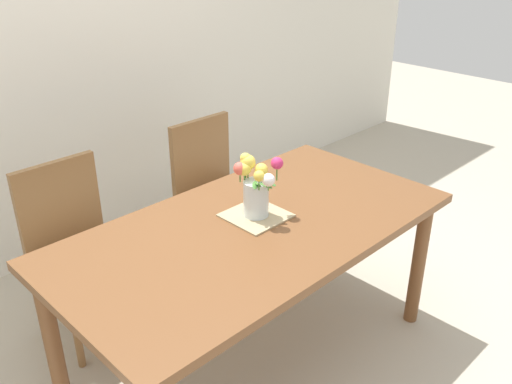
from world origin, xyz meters
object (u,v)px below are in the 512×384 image
chair_left (75,239)px  chair_right (214,184)px  flower_vase (255,186)px  dining_table (254,241)px

chair_left → chair_right: 0.90m
chair_left → flower_vase: flower_vase is taller
chair_left → chair_right: (0.90, 0.00, 0.00)m
flower_vase → chair_right: bearing=62.5°
dining_table → chair_left: 0.93m
chair_right → flower_vase: (-0.39, -0.75, 0.38)m
chair_left → chair_right: bearing=-180.0°
chair_left → chair_right: same height
chair_left → flower_vase: 0.98m
dining_table → flower_vase: (0.06, 0.05, 0.23)m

